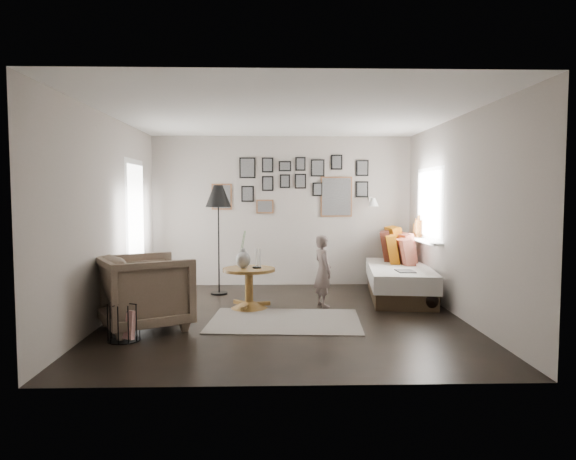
{
  "coord_description": "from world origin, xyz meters",
  "views": [
    {
      "loc": [
        -0.15,
        -6.57,
        1.59
      ],
      "look_at": [
        0.05,
        0.5,
        1.1
      ],
      "focal_mm": 32.0,
      "sensor_mm": 36.0,
      "label": 1
    }
  ],
  "objects_px": {
    "daybed": "(398,275)",
    "armchair": "(145,292)",
    "pedestal_table": "(249,290)",
    "magazine_basket": "(124,322)",
    "child": "(323,271)",
    "demijohn_large": "(417,296)",
    "floor_lamp": "(218,200)",
    "vase": "(243,257)",
    "demijohn_small": "(431,299)"
  },
  "relations": [
    {
      "from": "armchair",
      "to": "magazine_basket",
      "type": "bearing_deg",
      "value": 137.83
    },
    {
      "from": "demijohn_small",
      "to": "child",
      "type": "bearing_deg",
      "value": 167.91
    },
    {
      "from": "vase",
      "to": "demijohn_large",
      "type": "xyz_separation_m",
      "value": [
        2.41,
        -0.09,
        -0.55
      ]
    },
    {
      "from": "armchair",
      "to": "demijohn_large",
      "type": "relative_size",
      "value": 2.11
    },
    {
      "from": "armchair",
      "to": "child",
      "type": "bearing_deg",
      "value": -92.35
    },
    {
      "from": "demijohn_small",
      "to": "floor_lamp",
      "type": "bearing_deg",
      "value": 157.28
    },
    {
      "from": "floor_lamp",
      "to": "demijohn_small",
      "type": "bearing_deg",
      "value": -22.72
    },
    {
      "from": "pedestal_table",
      "to": "child",
      "type": "relative_size",
      "value": 0.71
    },
    {
      "from": "vase",
      "to": "daybed",
      "type": "xyz_separation_m",
      "value": [
        2.37,
        0.84,
        -0.4
      ]
    },
    {
      "from": "armchair",
      "to": "magazine_basket",
      "type": "relative_size",
      "value": 2.26
    },
    {
      "from": "vase",
      "to": "magazine_basket",
      "type": "bearing_deg",
      "value": -128.16
    },
    {
      "from": "vase",
      "to": "armchair",
      "type": "height_order",
      "value": "vase"
    },
    {
      "from": "demijohn_large",
      "to": "floor_lamp",
      "type": "bearing_deg",
      "value": 158.18
    },
    {
      "from": "vase",
      "to": "daybed",
      "type": "bearing_deg",
      "value": 19.48
    },
    {
      "from": "demijohn_large",
      "to": "child",
      "type": "bearing_deg",
      "value": 171.58
    },
    {
      "from": "daybed",
      "to": "armchair",
      "type": "xyz_separation_m",
      "value": [
        -3.47,
        -1.88,
        0.11
      ]
    },
    {
      "from": "magazine_basket",
      "to": "pedestal_table",
      "type": "bearing_deg",
      "value": 49.68
    },
    {
      "from": "demijohn_small",
      "to": "armchair",
      "type": "bearing_deg",
      "value": -167.34
    },
    {
      "from": "magazine_basket",
      "to": "demijohn_large",
      "type": "relative_size",
      "value": 0.94
    },
    {
      "from": "magazine_basket",
      "to": "child",
      "type": "bearing_deg",
      "value": 35.07
    },
    {
      "from": "armchair",
      "to": "child",
      "type": "height_order",
      "value": "child"
    },
    {
      "from": "armchair",
      "to": "child",
      "type": "distance_m",
      "value": 2.49
    },
    {
      "from": "pedestal_table",
      "to": "child",
      "type": "xyz_separation_m",
      "value": [
        1.04,
        0.12,
        0.24
      ]
    },
    {
      "from": "daybed",
      "to": "demijohn_small",
      "type": "xyz_separation_m",
      "value": [
        0.2,
        -1.05,
        -0.17
      ]
    },
    {
      "from": "demijohn_small",
      "to": "pedestal_table",
      "type": "bearing_deg",
      "value": 175.57
    },
    {
      "from": "pedestal_table",
      "to": "daybed",
      "type": "distance_m",
      "value": 2.45
    },
    {
      "from": "floor_lamp",
      "to": "child",
      "type": "distance_m",
      "value": 2.09
    },
    {
      "from": "vase",
      "to": "demijohn_small",
      "type": "height_order",
      "value": "vase"
    },
    {
      "from": "daybed",
      "to": "demijohn_small",
      "type": "height_order",
      "value": "daybed"
    },
    {
      "from": "demijohn_large",
      "to": "pedestal_table",
      "type": "bearing_deg",
      "value": 178.2
    },
    {
      "from": "daybed",
      "to": "child",
      "type": "xyz_separation_m",
      "value": [
        -1.25,
        -0.74,
        0.18
      ]
    },
    {
      "from": "magazine_basket",
      "to": "vase",
      "type": "bearing_deg",
      "value": 51.84
    },
    {
      "from": "floor_lamp",
      "to": "magazine_basket",
      "type": "distance_m",
      "value": 2.99
    },
    {
      "from": "floor_lamp",
      "to": "demijohn_large",
      "type": "xyz_separation_m",
      "value": [
        2.86,
        -1.15,
        -1.32
      ]
    },
    {
      "from": "pedestal_table",
      "to": "magazine_basket",
      "type": "bearing_deg",
      "value": -130.32
    },
    {
      "from": "demijohn_large",
      "to": "demijohn_small",
      "type": "xyz_separation_m",
      "value": [
        0.16,
        -0.12,
        -0.02
      ]
    },
    {
      "from": "floor_lamp",
      "to": "demijohn_large",
      "type": "height_order",
      "value": "floor_lamp"
    },
    {
      "from": "magazine_basket",
      "to": "demijohn_large",
      "type": "xyz_separation_m",
      "value": [
        3.62,
        1.44,
        -0.03
      ]
    },
    {
      "from": "demijohn_large",
      "to": "child",
      "type": "height_order",
      "value": "child"
    },
    {
      "from": "vase",
      "to": "child",
      "type": "height_order",
      "value": "vase"
    },
    {
      "from": "pedestal_table",
      "to": "daybed",
      "type": "height_order",
      "value": "daybed"
    },
    {
      "from": "daybed",
      "to": "magazine_basket",
      "type": "height_order",
      "value": "daybed"
    },
    {
      "from": "magazine_basket",
      "to": "demijohn_small",
      "type": "relative_size",
      "value": 1.03
    },
    {
      "from": "vase",
      "to": "floor_lamp",
      "type": "height_order",
      "value": "floor_lamp"
    },
    {
      "from": "daybed",
      "to": "armchair",
      "type": "bearing_deg",
      "value": -144.19
    },
    {
      "from": "armchair",
      "to": "floor_lamp",
      "type": "bearing_deg",
      "value": -46.67
    },
    {
      "from": "floor_lamp",
      "to": "armchair",
      "type": "bearing_deg",
      "value": -107.21
    },
    {
      "from": "daybed",
      "to": "child",
      "type": "distance_m",
      "value": 1.46
    },
    {
      "from": "vase",
      "to": "magazine_basket",
      "type": "xyz_separation_m",
      "value": [
        -1.21,
        -1.54,
        -0.53
      ]
    },
    {
      "from": "magazine_basket",
      "to": "child",
      "type": "height_order",
      "value": "child"
    }
  ]
}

